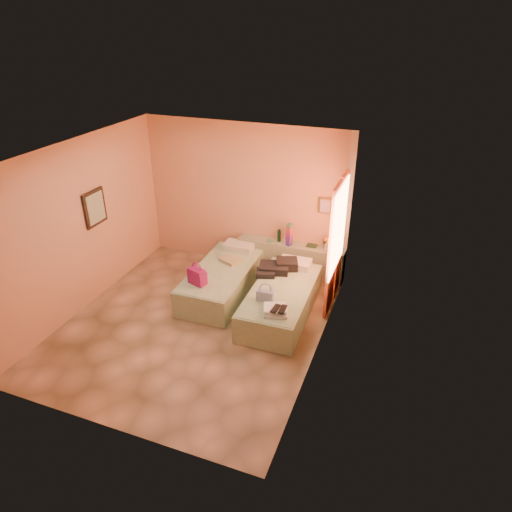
# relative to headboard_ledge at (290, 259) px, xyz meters

# --- Properties ---
(ground) EXTENTS (4.50, 4.50, 0.00)m
(ground) POSITION_rel_headboard_ledge_xyz_m (-0.98, -2.10, -0.33)
(ground) COLOR tan
(ground) RESTS_ON ground
(room_walls) EXTENTS (4.02, 4.51, 2.81)m
(room_walls) POSITION_rel_headboard_ledge_xyz_m (-0.77, -1.53, 1.46)
(room_walls) COLOR tan
(room_walls) RESTS_ON ground
(headboard_ledge) EXTENTS (2.05, 0.30, 0.65)m
(headboard_ledge) POSITION_rel_headboard_ledge_xyz_m (0.00, 0.00, 0.00)
(headboard_ledge) COLOR gray
(headboard_ledge) RESTS_ON ground
(bed_left) EXTENTS (0.95, 2.02, 0.50)m
(bed_left) POSITION_rel_headboard_ledge_xyz_m (-0.95, -1.07, -0.08)
(bed_left) COLOR #A0B995
(bed_left) RESTS_ON ground
(bed_right) EXTENTS (0.95, 2.02, 0.50)m
(bed_right) POSITION_rel_headboard_ledge_xyz_m (0.24, -1.34, -0.08)
(bed_right) COLOR #A0B995
(bed_right) RESTS_ON ground
(water_bottle) EXTENTS (0.08, 0.08, 0.24)m
(water_bottle) POSITION_rel_headboard_ledge_xyz_m (-0.24, 0.02, 0.44)
(water_bottle) COLOR #143920
(water_bottle) RESTS_ON headboard_ledge
(rainbow_box) EXTENTS (0.12, 0.12, 0.43)m
(rainbow_box) POSITION_rel_headboard_ledge_xyz_m (-0.02, -0.07, 0.54)
(rainbow_box) COLOR #9B135E
(rainbow_box) RESTS_ON headboard_ledge
(small_dish) EXTENTS (0.15, 0.15, 0.03)m
(small_dish) POSITION_rel_headboard_ledge_xyz_m (-0.40, -0.04, 0.34)
(small_dish) COLOR #549A7A
(small_dish) RESTS_ON headboard_ledge
(green_book) EXTENTS (0.19, 0.14, 0.03)m
(green_book) POSITION_rel_headboard_ledge_xyz_m (0.39, 0.03, 0.34)
(green_book) COLOR #223F28
(green_book) RESTS_ON headboard_ledge
(flower_vase) EXTENTS (0.28, 0.28, 0.28)m
(flower_vase) POSITION_rel_headboard_ledge_xyz_m (0.69, 0.03, 0.46)
(flower_vase) COLOR silver
(flower_vase) RESTS_ON headboard_ledge
(magenta_handbag) EXTENTS (0.34, 0.25, 0.28)m
(magenta_handbag) POSITION_rel_headboard_ledge_xyz_m (-1.11, -1.67, 0.32)
(magenta_handbag) COLOR #9B135E
(magenta_handbag) RESTS_ON bed_left
(khaki_garment) EXTENTS (0.43, 0.40, 0.06)m
(khaki_garment) POSITION_rel_headboard_ledge_xyz_m (-0.90, -0.77, 0.20)
(khaki_garment) COLOR tan
(khaki_garment) RESTS_ON bed_left
(clothes_pile) EXTENTS (0.65, 0.65, 0.16)m
(clothes_pile) POSITION_rel_headboard_ledge_xyz_m (-0.01, -0.84, 0.26)
(clothes_pile) COLOR black
(clothes_pile) RESTS_ON bed_right
(blue_handbag) EXTENTS (0.28, 0.13, 0.17)m
(blue_handbag) POSITION_rel_headboard_ledge_xyz_m (0.11, -1.76, 0.26)
(blue_handbag) COLOR #3F5A99
(blue_handbag) RESTS_ON bed_right
(towel_stack) EXTENTS (0.42, 0.39, 0.10)m
(towel_stack) POSITION_rel_headboard_ledge_xyz_m (0.38, -2.04, 0.23)
(towel_stack) COLOR white
(towel_stack) RESTS_ON bed_right
(sandal_pair) EXTENTS (0.19, 0.24, 0.02)m
(sandal_pair) POSITION_rel_headboard_ledge_xyz_m (0.44, -2.08, 0.29)
(sandal_pair) COLOR black
(sandal_pair) RESTS_ON towel_stack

